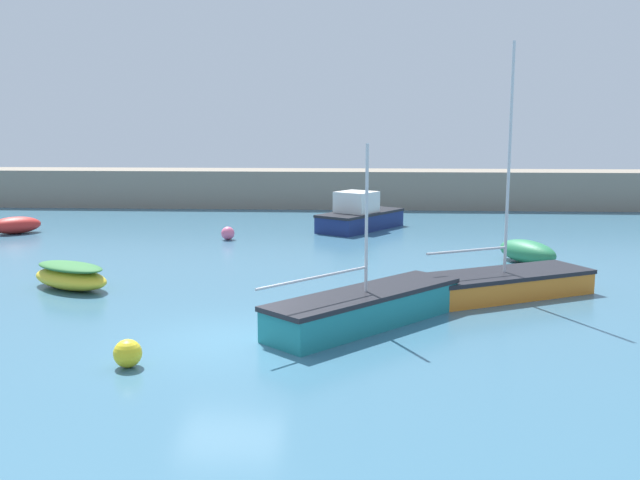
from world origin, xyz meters
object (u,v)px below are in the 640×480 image
mooring_buoy_yellow (128,353)px  mooring_buoy_pink (228,233)px  motorboat_grey_hull (359,216)px  sailboat_tall_mast (504,283)px  sailboat_twin_hulled (366,308)px  open_tender_yellow (527,252)px  fishing_dinghy_green (16,225)px  rowboat_with_red_cover (71,276)px

mooring_buoy_yellow → mooring_buoy_pink: mooring_buoy_yellow is taller
motorboat_grey_hull → sailboat_tall_mast: bearing=-128.3°
mooring_buoy_yellow → mooring_buoy_pink: size_ratio=1.02×
sailboat_twin_hulled → motorboat_grey_hull: 16.55m
sailboat_tall_mast → motorboat_grey_hull: bearing=80.6°
open_tender_yellow → mooring_buoy_yellow: open_tender_yellow is taller
fishing_dinghy_green → mooring_buoy_pink: fishing_dinghy_green is taller
motorboat_grey_hull → sailboat_tall_mast: sailboat_tall_mast is taller
mooring_buoy_pink → motorboat_grey_hull: bearing=30.7°
motorboat_grey_hull → sailboat_tall_mast: (4.32, -13.22, -0.27)m
sailboat_twin_hulled → sailboat_tall_mast: size_ratio=0.73×
motorboat_grey_hull → rowboat_with_red_cover: bearing=179.4°
open_tender_yellow → rowboat_with_red_cover: 15.87m
motorboat_grey_hull → rowboat_with_red_cover: 15.78m
sailboat_twin_hulled → open_tender_yellow: size_ratio=1.89×
open_tender_yellow → mooring_buoy_pink: 12.81m
rowboat_with_red_cover → sailboat_tall_mast: sailboat_tall_mast is taller
motorboat_grey_hull → fishing_dinghy_green: bearing=131.4°
mooring_buoy_yellow → mooring_buoy_pink: bearing=93.4°
rowboat_with_red_cover → sailboat_tall_mast: bearing=29.1°
open_tender_yellow → motorboat_grey_hull: motorboat_grey_hull is taller
fishing_dinghy_green → mooring_buoy_yellow: (11.20, -17.83, -0.09)m
motorboat_grey_hull → mooring_buoy_yellow: bearing=-159.8°
fishing_dinghy_green → mooring_buoy_pink: size_ratio=4.29×
mooring_buoy_yellow → fishing_dinghy_green: bearing=122.1°
motorboat_grey_hull → mooring_buoy_pink: bearing=154.4°
sailboat_twin_hulled → mooring_buoy_yellow: sailboat_twin_hulled is taller
sailboat_twin_hulled → fishing_dinghy_green: (-16.20, 14.37, -0.06)m
open_tender_yellow → sailboat_twin_hulled: bearing=-65.7°
sailboat_twin_hulled → mooring_buoy_pink: (-5.98, 13.12, -0.16)m
fishing_dinghy_green → mooring_buoy_pink: bearing=135.1°
motorboat_grey_hull → mooring_buoy_yellow: (-4.79, -20.01, -0.37)m
sailboat_tall_mast → mooring_buoy_pink: 14.06m
sailboat_twin_hulled → mooring_buoy_pink: size_ratio=9.20×
sailboat_tall_mast → mooring_buoy_yellow: size_ratio=12.28×
sailboat_twin_hulled → sailboat_tall_mast: sailboat_tall_mast is taller
sailboat_twin_hulled → motorboat_grey_hull: sailboat_twin_hulled is taller
rowboat_with_red_cover → mooring_buoy_pink: rowboat_with_red_cover is taller
sailboat_tall_mast → sailboat_twin_hulled: bearing=-168.5°
mooring_buoy_yellow → mooring_buoy_pink: 16.61m
rowboat_with_red_cover → mooring_buoy_yellow: 8.09m
motorboat_grey_hull → sailboat_tall_mast: size_ratio=0.71×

